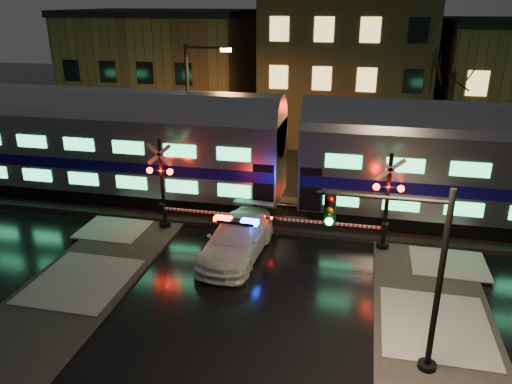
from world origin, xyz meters
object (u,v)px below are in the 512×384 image
crossing_signal_left (169,194)px  police_car (237,239)px  traffic_light (406,278)px  crossing_signal_right (378,212)px  streetlight (193,105)px

crossing_signal_left → police_car: bearing=-26.3°
traffic_light → crossing_signal_left: bearing=153.8°
crossing_signal_right → crossing_signal_left: bearing=-180.0°
crossing_signal_left → streetlight: 7.33m
crossing_signal_right → crossing_signal_left: (-9.41, -0.00, -0.00)m
streetlight → traffic_light: bearing=-52.1°
police_car → streetlight: (-4.72, 8.50, 3.82)m
police_car → streetlight: size_ratio=0.69×
police_car → crossing_signal_left: (-3.67, 1.81, 1.02)m
crossing_signal_right → traffic_light: 7.66m
police_car → crossing_signal_right: size_ratio=0.89×
traffic_light → crossing_signal_right: bearing=105.3°
police_car → crossing_signal_right: crossing_signal_right is taller
crossing_signal_right → traffic_light: size_ratio=1.08×
crossing_signal_left → streetlight: (-1.05, 6.69, 2.80)m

